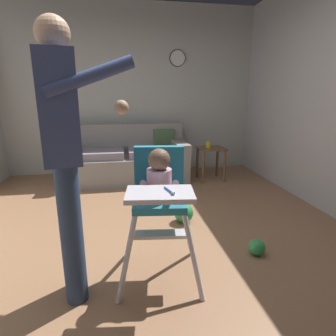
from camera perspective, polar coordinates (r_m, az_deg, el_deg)
name	(u,v)px	position (r m, az deg, el deg)	size (l,w,h in m)	color
ground	(151,251)	(2.64, -3.57, -16.67)	(5.74, 6.84, 0.10)	#9B6F4D
wall_far	(132,91)	(4.89, -7.43, 15.33)	(4.94, 0.06, 2.75)	#B9BDB8
couch	(127,159)	(4.48, -8.45, 1.88)	(1.89, 0.86, 0.86)	gray
high_chair	(159,189)	(1.94, -1.79, -4.34)	(0.68, 0.78, 0.99)	silver
adult_standing	(65,152)	(1.79, -20.31, 3.07)	(0.57, 0.50, 1.74)	navy
toy_ball	(184,213)	(3.01, 3.24, -9.18)	(0.20, 0.20, 0.20)	green
toy_ball_second	(257,247)	(2.57, 17.77, -15.17)	(0.14, 0.14, 0.14)	green
side_table	(211,156)	(4.42, 8.78, 2.35)	(0.40, 0.40, 0.52)	brown
sippy_cup	(208,145)	(4.37, 8.25, 4.76)	(0.07, 0.07, 0.10)	gold
wall_clock	(177,58)	(4.98, 1.95, 21.53)	(0.27, 0.04, 0.27)	white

